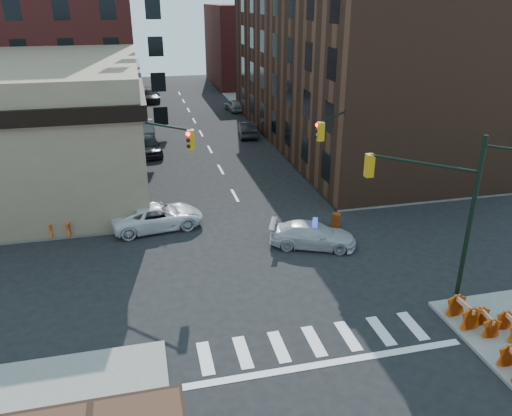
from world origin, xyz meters
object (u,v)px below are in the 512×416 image
barricade_se_a (486,323)px  barricade_nw_a (113,210)px  pedestrian_a (115,205)px  parked_car_wnear (149,145)px  parked_car_wfar (146,127)px  police_car (313,235)px  pickup (158,216)px  barrel_bank (160,221)px  barrel_road (336,221)px  parked_car_enear (247,129)px  pedestrian_b (75,207)px

barricade_se_a → barricade_nw_a: size_ratio=0.98×
pedestrian_a → parked_car_wnear: bearing=87.5°
barricade_se_a → parked_car_wfar: bearing=25.6°
pedestrian_a → police_car: bearing=-22.4°
pickup → barrel_bank: (0.11, -0.05, -0.29)m
pickup → barricade_se_a: 18.76m
parked_car_wnear → barricade_nw_a: size_ratio=4.15×
pickup → barrel_road: (10.61, -2.48, -0.30)m
barrel_bank → barricade_se_a: size_ratio=0.84×
pedestrian_a → barrel_road: (13.10, -4.38, -0.52)m
parked_car_enear → barrel_road: parked_car_enear is taller
barrel_road → barricade_nw_a: bearing=161.1°
parked_car_enear → pedestrian_a: bearing=62.2°
parked_car_wnear → barrel_bank: parked_car_wnear is taller
barrel_road → pedestrian_b: bearing=164.0°
parked_car_wfar → barrel_bank: (-0.03, -24.00, -0.16)m
pickup → barricade_se_a: (12.70, -13.80, -0.19)m
barricade_nw_a → pickup: bearing=-35.3°
barricade_se_a → pedestrian_b: bearing=55.4°
pickup → pedestrian_a: (-2.49, 1.89, 0.21)m
parked_car_wnear → pedestrian_b: pedestrian_b is taller
barricade_se_a → barrel_road: bearing=17.7°
parked_car_enear → pedestrian_b: (-14.97, -18.14, 0.28)m
barrel_bank → pedestrian_a: bearing=143.2°
pedestrian_a → barrel_road: bearing=-10.4°
police_car → parked_car_wnear: bearing=43.4°
police_car → parked_car_wfar: police_car is taller
parked_car_wnear → barricade_nw_a: (-2.80, -13.85, -0.24)m
parked_car_enear → police_car: bearing=92.9°
police_car → barrel_road: size_ratio=5.26×
parked_car_wfar → barricade_se_a: 39.78m
parked_car_wnear → parked_car_wfar: bearing=84.1°
pickup → parked_car_wnear: (0.11, 15.91, 0.06)m
police_car → pickup: bearing=83.1°
parked_car_enear → barricade_se_a: size_ratio=4.04×
parked_car_enear → pedestrian_a: pedestrian_a is taller
parked_car_wnear → barricade_nw_a: parked_car_wnear is taller
parked_car_wfar → pedestrian_a: (-2.64, -22.05, 0.34)m
parked_car_wnear → pedestrian_b: 14.82m
police_car → barricade_nw_a: 12.87m
parked_car_enear → parked_car_wnear: bearing=29.7°
pickup → barricade_se_a: size_ratio=4.82×
pedestrian_a → parked_car_enear: bearing=63.4°
pickup → barrel_road: pickup is taller
parked_car_wfar → barrel_bank: 24.00m
pedestrian_b → barrel_road: (15.51, -4.45, -0.58)m
police_car → pedestrian_a: bearing=80.9°
parked_car_wnear → parked_car_enear: (9.96, 4.20, -0.07)m
pedestrian_a → barrel_road: pedestrian_a is taller
parked_car_enear → barricade_nw_a: size_ratio=3.94×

